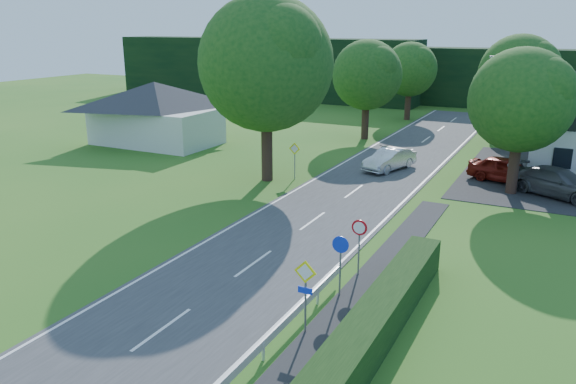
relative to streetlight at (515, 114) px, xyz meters
The scene contains 23 objects.
road 13.59m from the streetlight, 128.88° to the right, with size 7.00×80.00×0.04m, color #363739.
line_edge_left 15.73m from the streetlight, 138.52° to the right, with size 0.12×80.00×0.01m, color white.
line_edge_right 11.95m from the streetlight, 115.70° to the right, with size 0.12×80.00×0.01m, color white.
line_centre 13.58m from the streetlight, 128.88° to the right, with size 0.12×80.00×0.01m, color white, non-canonical shape.
tree_main 15.35m from the streetlight, 156.89° to the right, with size 9.40×9.40×11.64m, color #164715, non-canonical shape.
tree_left_far 16.45m from the streetlight, 142.56° to the left, with size 7.00×7.00×8.58m, color #164715, non-canonical shape.
tree_right_far 12.05m from the streetlight, 95.06° to the left, with size 7.40×7.40×9.09m, color #164715, non-canonical shape.
tree_left_back 25.34m from the streetlight, 119.73° to the left, with size 6.60×6.60×8.07m, color #164715, non-canonical shape.
tree_right_back 20.12m from the streetlight, 95.89° to the left, with size 6.20×6.20×7.56m, color #164715, non-canonical shape.
tree_right_mid 2.05m from the streetlight, 77.66° to the right, with size 7.00×7.00×8.58m, color #164715, non-canonical shape.
treeline_left 48.22m from the streetlight, 138.42° to the left, with size 44.00×6.00×8.00m, color black.
treeline_right 36.01m from the streetlight, 90.10° to the left, with size 30.00×5.00×7.00m, color black.
bungalow_left 28.12m from the streetlight, behind, with size 11.00×6.50×5.20m.
streetlight is the anchor object (origin of this frame).
sign_priority_right 22.50m from the streetlight, 99.70° to the right, with size 0.78×0.09×2.59m.
sign_roundabout 19.59m from the streetlight, 101.19° to the right, with size 0.64×0.08×2.37m.
sign_speed_limit 17.64m from the streetlight, 102.46° to the right, with size 0.64×0.11×2.37m.
sign_priority_left 13.80m from the streetlight, 158.22° to the right, with size 0.78×0.09×2.44m.
moving_car 8.59m from the streetlight, behind, with size 1.56×4.47×1.47m, color silver.
motorcycle 10.64m from the streetlight, 159.28° to the left, with size 0.70×2.02×1.06m, color black.
parked_car_red 3.65m from the streetlight, 112.46° to the left, with size 1.90×4.72×1.61m, color maroon.
parked_car_silver_a 6.94m from the streetlight, 50.15° to the left, with size 1.62×4.64×1.53m, color #B8B9BE.
parked_car_grey 4.87m from the streetlight, 26.98° to the right, with size 2.27×5.58×1.62m, color #49494E.
Camera 1 is at (11.21, -6.82, 9.72)m, focal length 35.00 mm.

